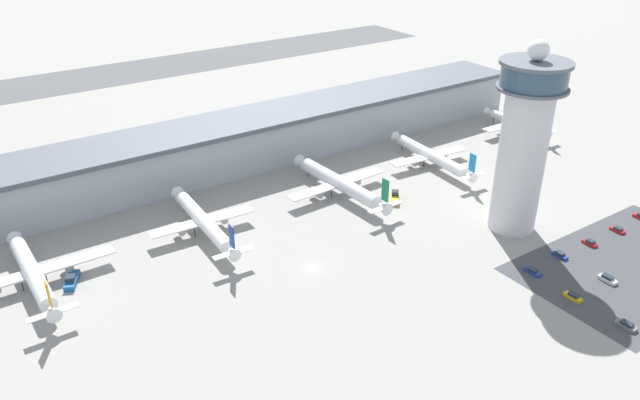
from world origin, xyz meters
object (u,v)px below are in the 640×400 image
car_maroon_suv (618,230)px  car_silver_sedan (626,325)px  car_green_van (532,271)px  car_black_suv (590,243)px  service_truck_catering (72,280)px  car_navy_sedan (560,255)px  airplane_gate_delta (339,183)px  airplane_gate_echo (431,156)px  service_truck_fuel (395,197)px  car_blue_compact (573,297)px  car_grey_coupe (607,279)px  airplane_gate_foxtrot (516,122)px  control_tower (524,140)px  airplane_gate_charlie (203,221)px  airplane_gate_bravo (32,273)px

car_maroon_suv → car_silver_sedan: 46.56m
car_green_van → car_black_suv: 24.80m
service_truck_catering → car_navy_sedan: bearing=-28.6°
airplane_gate_delta → airplane_gate_echo: bearing=0.9°
service_truck_fuel → car_blue_compact: bearing=-88.4°
airplane_gate_echo → car_grey_coupe: size_ratio=9.27×
car_blue_compact → airplane_gate_echo: bearing=71.4°
car_grey_coupe → airplane_gate_foxtrot: bearing=52.6°
airplane_gate_foxtrot → control_tower: bearing=-140.7°
airplane_gate_charlie → car_grey_coupe: bearing=-46.7°
car_green_van → airplane_gate_foxtrot: bearing=42.6°
airplane_gate_echo → car_grey_coupe: airplane_gate_echo is taller
car_grey_coupe → service_truck_catering: bearing=146.2°
service_truck_fuel → car_blue_compact: size_ratio=1.60×
airplane_gate_bravo → car_grey_coupe: airplane_gate_bravo is taller
airplane_gate_foxtrot → car_blue_compact: bearing=-133.0°
airplane_gate_echo → car_black_suv: airplane_gate_echo is taller
airplane_gate_bravo → car_blue_compact: 132.56m
car_maroon_suv → airplane_gate_foxtrot: bearing=61.0°
car_black_suv → car_maroon_suv: bearing=-0.2°
car_silver_sedan → car_maroon_suv: bearing=34.9°
airplane_gate_delta → car_green_van: bearing=-77.0°
car_green_van → car_silver_sedan: car_silver_sedan is taller
control_tower → car_maroon_suv: bearing=-39.3°
car_green_van → car_blue_compact: 12.83m
service_truck_fuel → control_tower: bearing=-62.0°
service_truck_catering → car_black_suv: service_truck_catering is taller
service_truck_catering → car_blue_compact: bearing=-37.2°
car_black_suv → car_blue_compact: bearing=-152.9°
airplane_gate_bravo → car_black_suv: (132.48, -65.26, -3.62)m
car_navy_sedan → car_grey_coupe: size_ratio=0.90×
airplane_gate_bravo → car_silver_sedan: 141.44m
car_silver_sedan → car_black_suv: car_silver_sedan is taller
car_blue_compact → car_black_suv: bearing=27.1°
car_navy_sedan → car_grey_coupe: car_grey_coupe is taller
service_truck_catering → airplane_gate_delta: bearing=1.7°
airplane_gate_bravo → car_maroon_suv: 159.60m
airplane_gate_delta → car_black_suv: (39.70, -64.42, -3.65)m
car_maroon_suv → car_grey_coupe: bearing=-152.0°
airplane_gate_foxtrot → car_navy_sedan: airplane_gate_foxtrot is taller
airplane_gate_charlie → service_truck_fuel: airplane_gate_charlie is taller
car_blue_compact → car_silver_sedan: bearing=-87.6°
car_blue_compact → car_grey_coupe: bearing=-1.0°
car_navy_sedan → car_blue_compact: size_ratio=0.93×
airplane_gate_echo → car_green_van: airplane_gate_echo is taller
airplane_gate_delta → service_truck_catering: bearing=-178.3°
service_truck_catering → car_silver_sedan: bearing=-41.7°
car_maroon_suv → car_navy_sedan: 25.38m
service_truck_fuel → car_green_van: 51.64m
car_navy_sedan → car_blue_compact: (-13.38, -13.78, 0.05)m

